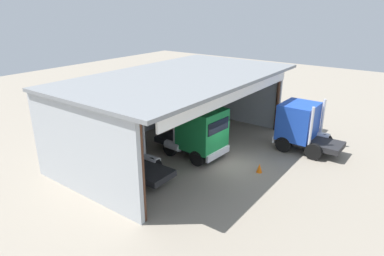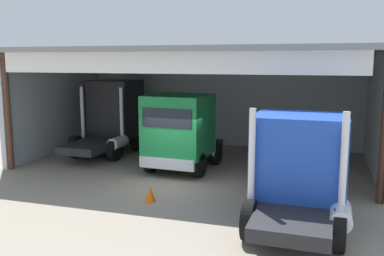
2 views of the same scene
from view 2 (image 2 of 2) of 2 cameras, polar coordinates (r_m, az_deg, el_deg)
The scene contains 8 objects.
ground_plane at distance 16.45m, azimuth -3.10°, elevation -7.68°, with size 80.00×80.00×0.00m, color gray.
workshop_shed at distance 20.52m, azimuth 1.74°, elevation 6.15°, with size 16.11×9.36×5.28m.
truck_black_yard_outside at distance 22.17m, azimuth -10.84°, elevation 1.65°, with size 2.59×5.19×3.73m.
truck_green_right_bay at distance 18.15m, azimuth -1.54°, elevation -0.35°, with size 2.72×4.99×3.33m.
truck_blue_left_bay at distance 12.40m, azimuth 14.35°, elevation -5.31°, with size 2.76×4.35×3.51m.
oil_drum at distance 22.77m, azimuth 16.12°, elevation -2.14°, with size 0.58×0.58×0.89m, color #B21E19.
tool_cart at distance 22.71m, azimuth 9.65°, elevation -1.80°, with size 0.90×0.60×1.00m, color red.
traffic_cone at distance 14.52m, azimuth -5.67°, elevation -8.86°, with size 0.36×0.36×0.56m, color orange.
Camera 2 is at (5.57, -14.73, 4.76)m, focal length 39.37 mm.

